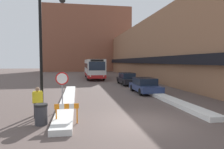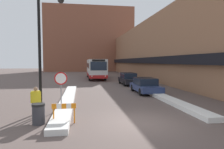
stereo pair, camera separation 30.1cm
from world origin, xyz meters
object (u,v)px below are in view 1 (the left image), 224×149
(stop_sign, at_px, (62,82))
(city_bus, at_px, (94,68))
(parked_car_middle, at_px, (127,79))
(street_lamp, at_px, (46,40))
(parked_car_front, at_px, (145,85))
(trash_bin, at_px, (41,114))
(pedestrian, at_px, (38,99))
(construction_barricade, at_px, (67,110))

(stop_sign, bearing_deg, city_bus, 80.45)
(parked_car_middle, relative_size, street_lamp, 0.72)
(parked_car_front, height_order, trash_bin, parked_car_front)
(parked_car_front, distance_m, pedestrian, 10.69)
(trash_bin, bearing_deg, street_lamp, 91.66)
(trash_bin, bearing_deg, construction_barricade, -4.67)
(city_bus, height_order, parked_car_middle, city_bus)
(city_bus, height_order, stop_sign, city_bus)
(city_bus, distance_m, trash_bin, 25.07)
(pedestrian, relative_size, construction_barricade, 1.44)
(parked_car_middle, relative_size, trash_bin, 4.97)
(parked_car_middle, xyz_separation_m, trash_bin, (-7.77, -14.79, -0.26))
(pedestrian, xyz_separation_m, construction_barricade, (1.50, -1.28, -0.28))
(parked_car_middle, relative_size, pedestrian, 2.98)
(parked_car_front, relative_size, trash_bin, 4.55)
(stop_sign, height_order, pedestrian, stop_sign)
(parked_car_front, distance_m, parked_car_middle, 6.66)
(parked_car_middle, height_order, street_lamp, street_lamp)
(construction_barricade, bearing_deg, parked_car_middle, 66.00)
(parked_car_middle, bearing_deg, parked_car_front, -90.00)
(pedestrian, bearing_deg, trash_bin, -88.04)
(street_lamp, xyz_separation_m, pedestrian, (-0.29, -1.13, -3.12))
(parked_car_middle, bearing_deg, city_bus, 108.78)
(parked_car_front, xyz_separation_m, stop_sign, (-7.03, -5.33, 0.94))
(parked_car_front, relative_size, pedestrian, 2.73)
(city_bus, height_order, trash_bin, city_bus)
(parked_car_middle, xyz_separation_m, construction_barricade, (-6.63, -14.88, -0.07))
(pedestrian, distance_m, trash_bin, 1.33)
(parked_car_middle, bearing_deg, trash_bin, -117.71)
(parked_car_front, bearing_deg, parked_car_middle, 90.00)
(parked_car_front, height_order, pedestrian, pedestrian)
(city_bus, bearing_deg, street_lamp, -101.36)
(street_lamp, height_order, construction_barricade, street_lamp)
(city_bus, height_order, street_lamp, street_lamp)
(street_lamp, bearing_deg, parked_car_middle, 57.87)
(construction_barricade, bearing_deg, trash_bin, 175.33)
(city_bus, relative_size, parked_car_middle, 2.48)
(pedestrian, bearing_deg, stop_sign, 40.68)
(stop_sign, height_order, street_lamp, street_lamp)
(parked_car_middle, xyz_separation_m, street_lamp, (-7.83, -12.47, 3.33))
(city_bus, distance_m, construction_barricade, 24.97)
(construction_barricade, bearing_deg, stop_sign, 97.89)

